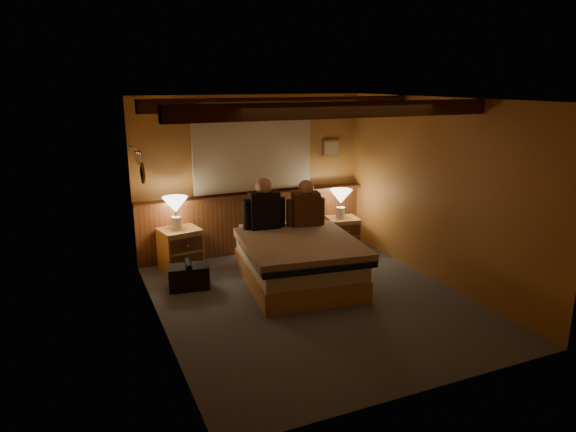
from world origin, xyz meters
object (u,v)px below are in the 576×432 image
bed (298,260)px  person_right (306,207)px  duffel_bag (189,277)px  nightstand_left (181,249)px  person_left (264,207)px  lamp_left (175,207)px  lamp_right (341,198)px  nightstand_right (343,233)px

bed → person_right: 0.84m
duffel_bag → nightstand_left: bearing=93.3°
nightstand_left → person_left: size_ratio=0.83×
duffel_bag → lamp_left: bearing=96.0°
lamp_right → person_left: person_left is taller
person_right → lamp_right: bearing=42.2°
person_right → bed: bearing=-113.5°
nightstand_right → duffel_bag: 2.69m
person_right → person_left: bearing=-179.7°
nightstand_left → duffel_bag: (-0.07, -0.77, -0.13)m
bed → lamp_right: (1.21, 1.03, 0.50)m
nightstand_right → lamp_left: lamp_left is taller
person_left → nightstand_right: bearing=21.3°
nightstand_left → person_left: (1.07, -0.54, 0.62)m
bed → person_left: bearing=116.9°
lamp_right → duffel_bag: lamp_right is taller
lamp_left → person_left: size_ratio=0.63×
person_left → duffel_bag: 1.38m
bed → lamp_right: 1.66m
lamp_right → person_right: (-0.85, -0.51, 0.06)m
nightstand_left → lamp_right: size_ratio=1.33×
person_right → duffel_bag: bearing=-165.1°
nightstand_right → person_left: size_ratio=0.72×
lamp_left → person_left: person_left is taller
nightstand_left → lamp_left: bearing=142.5°
duffel_bag → lamp_right: bearing=22.2°
nightstand_left → person_right: 1.87m
nightstand_left → nightstand_right: (2.54, -0.15, -0.04)m
nightstand_right → person_right: (-0.90, -0.51, 0.64)m
nightstand_right → person_right: size_ratio=0.77×
nightstand_right → person_left: bearing=-155.1°
bed → person_left: (-0.23, 0.63, 0.59)m
nightstand_right → person_left: person_left is taller
person_left → person_right: bearing=-4.5°
bed → nightstand_right: bearing=46.3°
lamp_right → person_right: size_ratio=0.68×
nightstand_left → duffel_bag: 0.79m
bed → nightstand_right: (1.25, 1.02, -0.07)m
bed → person_left: 0.89m
bed → nightstand_left: (-1.29, 1.17, -0.03)m
lamp_right → nightstand_left: bearing=176.8°
nightstand_right → bed: bearing=-130.8°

